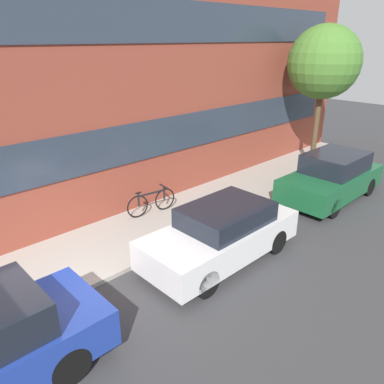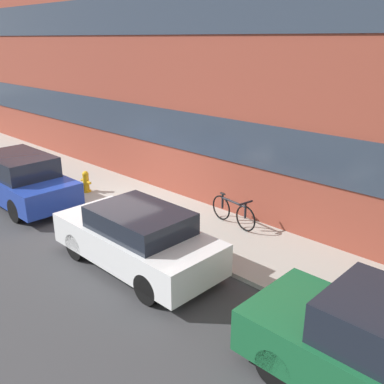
{
  "view_description": "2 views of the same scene",
  "coord_description": "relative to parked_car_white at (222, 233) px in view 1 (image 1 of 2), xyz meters",
  "views": [
    {
      "loc": [
        -2.71,
        -5.99,
        4.78
      ],
      "look_at": [
        3.09,
        0.07,
        1.31
      ],
      "focal_mm": 35.0,
      "sensor_mm": 36.0,
      "label": 1
    },
    {
      "loc": [
        9.33,
        -5.98,
        4.56
      ],
      "look_at": [
        3.24,
        0.29,
        1.4
      ],
      "focal_mm": 40.0,
      "sensor_mm": 36.0,
      "label": 2
    }
  ],
  "objects": [
    {
      "name": "sidewalk_strip",
      "position": [
        -2.95,
        2.28,
        -0.61
      ],
      "size": [
        28.0,
        2.45,
        0.1
      ],
      "color": "#A8A399",
      "rests_on": "ground_plane"
    },
    {
      "name": "bicycle",
      "position": [
        0.23,
        2.88,
        -0.19
      ],
      "size": [
        1.54,
        0.44,
        0.75
      ],
      "rotation": [
        0.0,
        0.0,
        -0.14
      ],
      "color": "black",
      "rests_on": "sidewalk_strip"
    },
    {
      "name": "street_tree",
      "position": [
        7.39,
        1.93,
        3.29
      ],
      "size": [
        2.56,
        2.56,
        5.16
      ],
      "color": "brown",
      "rests_on": "sidewalk_strip"
    },
    {
      "name": "parked_car_green",
      "position": [
        5.16,
        0.0,
        0.05
      ],
      "size": [
        3.85,
        1.67,
        1.48
      ],
      "rotation": [
        0.0,
        0.0,
        3.14
      ],
      "color": "#195B33",
      "rests_on": "ground_plane"
    },
    {
      "name": "parked_car_white",
      "position": [
        0.0,
        0.0,
        0.0
      ],
      "size": [
        3.85,
        1.61,
        1.33
      ],
      "rotation": [
        0.0,
        0.0,
        3.14
      ],
      "color": "silver",
      "rests_on": "ground_plane"
    },
    {
      "name": "ground_plane",
      "position": [
        -2.95,
        1.05,
        -0.67
      ],
      "size": [
        56.0,
        56.0,
        0.0
      ],
      "primitive_type": "plane",
      "color": "#38383A"
    }
  ]
}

